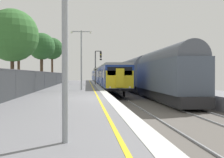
{
  "coord_description": "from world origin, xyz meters",
  "views": [
    {
      "loc": [
        -1.11,
        -17.47,
        1.46
      ],
      "look_at": [
        1.42,
        9.29,
        1.05
      ],
      "focal_mm": 44.13,
      "sensor_mm": 36.0,
      "label": 1
    }
  ],
  "objects_px": {
    "background_tree_right": "(19,37)",
    "background_tree_centre": "(41,47)",
    "freight_train_adjacent_track": "(135,74)",
    "background_tree_left": "(53,49)",
    "signal_gantry": "(97,63)",
    "platform_lamp_mid": "(81,55)",
    "platform_lamp_near": "(65,1)",
    "background_tree_back": "(12,37)",
    "speed_limit_sign": "(96,74)",
    "commuter_train_at_platform": "(102,76)"
  },
  "relations": [
    {
      "from": "freight_train_adjacent_track",
      "to": "background_tree_right",
      "type": "distance_m",
      "value": 17.56
    },
    {
      "from": "speed_limit_sign",
      "to": "signal_gantry",
      "type": "bearing_deg",
      "value": 84.45
    },
    {
      "from": "background_tree_left",
      "to": "background_tree_centre",
      "type": "distance_m",
      "value": 14.89
    },
    {
      "from": "commuter_train_at_platform",
      "to": "background_tree_right",
      "type": "relative_size",
      "value": 7.83
    },
    {
      "from": "speed_limit_sign",
      "to": "background_tree_centre",
      "type": "bearing_deg",
      "value": -172.25
    },
    {
      "from": "background_tree_left",
      "to": "background_tree_right",
      "type": "height_order",
      "value": "background_tree_left"
    },
    {
      "from": "commuter_train_at_platform",
      "to": "background_tree_centre",
      "type": "distance_m",
      "value": 20.64
    },
    {
      "from": "background_tree_left",
      "to": "background_tree_back",
      "type": "relative_size",
      "value": 1.17
    },
    {
      "from": "freight_train_adjacent_track",
      "to": "signal_gantry",
      "type": "height_order",
      "value": "signal_gantry"
    },
    {
      "from": "freight_train_adjacent_track",
      "to": "background_tree_left",
      "type": "relative_size",
      "value": 5.38
    },
    {
      "from": "signal_gantry",
      "to": "background_tree_right",
      "type": "height_order",
      "value": "background_tree_right"
    },
    {
      "from": "background_tree_centre",
      "to": "background_tree_right",
      "type": "distance_m",
      "value": 7.65
    },
    {
      "from": "signal_gantry",
      "to": "platform_lamp_mid",
      "type": "xyz_separation_m",
      "value": [
        -2.17,
        -16.81,
        0.09
      ]
    },
    {
      "from": "commuter_train_at_platform",
      "to": "platform_lamp_near",
      "type": "distance_m",
      "value": 50.67
    },
    {
      "from": "commuter_train_at_platform",
      "to": "signal_gantry",
      "type": "distance_m",
      "value": 13.47
    },
    {
      "from": "background_tree_right",
      "to": "platform_lamp_mid",
      "type": "bearing_deg",
      "value": -33.4
    },
    {
      "from": "platform_lamp_mid",
      "to": "background_tree_left",
      "type": "distance_m",
      "value": 27.7
    },
    {
      "from": "background_tree_right",
      "to": "background_tree_back",
      "type": "distance_m",
      "value": 5.69
    },
    {
      "from": "freight_train_adjacent_track",
      "to": "commuter_train_at_platform",
      "type": "bearing_deg",
      "value": 103.69
    },
    {
      "from": "platform_lamp_mid",
      "to": "signal_gantry",
      "type": "bearing_deg",
      "value": 82.64
    },
    {
      "from": "platform_lamp_near",
      "to": "platform_lamp_mid",
      "type": "xyz_separation_m",
      "value": [
        0.0,
        20.45,
        0.32
      ]
    },
    {
      "from": "background_tree_centre",
      "to": "background_tree_left",
      "type": "bearing_deg",
      "value": 90.95
    },
    {
      "from": "freight_train_adjacent_track",
      "to": "background_tree_back",
      "type": "relative_size",
      "value": 6.26
    },
    {
      "from": "platform_lamp_mid",
      "to": "freight_train_adjacent_track",
      "type": "bearing_deg",
      "value": 60.64
    },
    {
      "from": "commuter_train_at_platform",
      "to": "signal_gantry",
      "type": "height_order",
      "value": "signal_gantry"
    },
    {
      "from": "speed_limit_sign",
      "to": "background_tree_right",
      "type": "height_order",
      "value": "background_tree_right"
    },
    {
      "from": "signal_gantry",
      "to": "background_tree_right",
      "type": "xyz_separation_m",
      "value": [
        -9.01,
        -12.31,
        2.28
      ]
    },
    {
      "from": "signal_gantry",
      "to": "freight_train_adjacent_track",
      "type": "bearing_deg",
      "value": -30.24
    },
    {
      "from": "speed_limit_sign",
      "to": "platform_lamp_mid",
      "type": "relative_size",
      "value": 0.44
    },
    {
      "from": "signal_gantry",
      "to": "background_tree_centre",
      "type": "xyz_separation_m",
      "value": [
        -7.82,
        -4.75,
        1.98
      ]
    },
    {
      "from": "commuter_train_at_platform",
      "to": "background_tree_centre",
      "type": "relative_size",
      "value": 8.54
    },
    {
      "from": "platform_lamp_mid",
      "to": "background_tree_back",
      "type": "xyz_separation_m",
      "value": [
        -6.14,
        -1.1,
        1.52
      ]
    },
    {
      "from": "background_tree_left",
      "to": "platform_lamp_near",
      "type": "bearing_deg",
      "value": -82.9
    },
    {
      "from": "background_tree_left",
      "to": "background_tree_centre",
      "type": "height_order",
      "value": "background_tree_left"
    },
    {
      "from": "platform_lamp_near",
      "to": "platform_lamp_mid",
      "type": "bearing_deg",
      "value": 90.0
    },
    {
      "from": "signal_gantry",
      "to": "background_tree_back",
      "type": "relative_size",
      "value": 0.72
    },
    {
      "from": "background_tree_right",
      "to": "background_tree_left",
      "type": "bearing_deg",
      "value": 87.59
    },
    {
      "from": "background_tree_right",
      "to": "background_tree_centre",
      "type": "bearing_deg",
      "value": 81.06
    },
    {
      "from": "freight_train_adjacent_track",
      "to": "signal_gantry",
      "type": "bearing_deg",
      "value": 149.76
    },
    {
      "from": "signal_gantry",
      "to": "background_tree_centre",
      "type": "distance_m",
      "value": 9.36
    },
    {
      "from": "freight_train_adjacent_track",
      "to": "platform_lamp_mid",
      "type": "bearing_deg",
      "value": -119.36
    },
    {
      "from": "background_tree_right",
      "to": "signal_gantry",
      "type": "bearing_deg",
      "value": 53.8
    },
    {
      "from": "signal_gantry",
      "to": "platform_lamp_near",
      "type": "relative_size",
      "value": 1.03
    },
    {
      "from": "platform_lamp_mid",
      "to": "speed_limit_sign",
      "type": "bearing_deg",
      "value": 82.13
    },
    {
      "from": "platform_lamp_near",
      "to": "background_tree_centre",
      "type": "relative_size",
      "value": 0.71
    },
    {
      "from": "platform_lamp_mid",
      "to": "background_tree_left",
      "type": "height_order",
      "value": "background_tree_left"
    },
    {
      "from": "freight_train_adjacent_track",
      "to": "platform_lamp_near",
      "type": "relative_size",
      "value": 9.03
    },
    {
      "from": "platform_lamp_near",
      "to": "background_tree_back",
      "type": "distance_m",
      "value": 20.38
    },
    {
      "from": "background_tree_left",
      "to": "background_tree_centre",
      "type": "relative_size",
      "value": 1.19
    },
    {
      "from": "signal_gantry",
      "to": "background_tree_right",
      "type": "distance_m",
      "value": 15.42
    }
  ]
}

